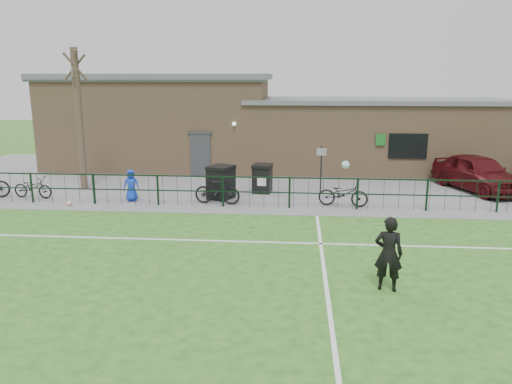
# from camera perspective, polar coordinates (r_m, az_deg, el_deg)

# --- Properties ---
(ground) EXTENTS (90.00, 90.00, 0.00)m
(ground) POSITION_cam_1_polar(r_m,az_deg,el_deg) (11.26, -2.16, -12.25)
(ground) COLOR #285F1C
(ground) RESTS_ON ground
(paving_strip) EXTENTS (34.00, 13.00, 0.02)m
(paving_strip) POSITION_cam_1_polar(r_m,az_deg,el_deg) (24.12, 1.68, 1.54)
(paving_strip) COLOR slate
(paving_strip) RESTS_ON ground
(pitch_line_touch) EXTENTS (28.00, 0.10, 0.01)m
(pitch_line_touch) POSITION_cam_1_polar(r_m,az_deg,el_deg) (18.58, 0.72, -1.96)
(pitch_line_touch) COLOR white
(pitch_line_touch) RESTS_ON ground
(pitch_line_mid) EXTENTS (28.00, 0.10, 0.01)m
(pitch_line_mid) POSITION_cam_1_polar(r_m,az_deg,el_deg) (14.95, -0.32, -5.71)
(pitch_line_mid) COLOR white
(pitch_line_mid) RESTS_ON ground
(pitch_line_perp) EXTENTS (0.10, 16.00, 0.01)m
(pitch_line_perp) POSITION_cam_1_polar(r_m,az_deg,el_deg) (11.21, 8.29, -12.48)
(pitch_line_perp) COLOR white
(pitch_line_perp) RESTS_ON ground
(perimeter_fence) EXTENTS (28.00, 0.10, 1.20)m
(perimeter_fence) POSITION_cam_1_polar(r_m,az_deg,el_deg) (18.63, 0.77, -0.03)
(perimeter_fence) COLOR black
(perimeter_fence) RESTS_ON ground
(bare_tree) EXTENTS (0.30, 0.30, 6.00)m
(bare_tree) POSITION_cam_1_polar(r_m,az_deg,el_deg) (22.66, -19.55, 7.71)
(bare_tree) COLOR #443429
(bare_tree) RESTS_ON ground
(wheelie_bin_left) EXTENTS (1.12, 1.18, 1.25)m
(wheelie_bin_left) POSITION_cam_1_polar(r_m,az_deg,el_deg) (20.02, -4.01, 1.00)
(wheelie_bin_left) COLOR black
(wheelie_bin_left) RESTS_ON paving_strip
(wheelie_bin_right) EXTENTS (0.83, 0.92, 1.12)m
(wheelie_bin_right) POSITION_cam_1_polar(r_m,az_deg,el_deg) (21.10, 0.73, 1.46)
(wheelie_bin_right) COLOR black
(wheelie_bin_right) RESTS_ON paving_strip
(sign_post) EXTENTS (0.07, 0.07, 2.00)m
(sign_post) POSITION_cam_1_polar(r_m,az_deg,el_deg) (21.02, 7.44, 2.54)
(sign_post) COLOR black
(sign_post) RESTS_ON paving_strip
(car_maroon) EXTENTS (3.30, 4.95, 1.56)m
(car_maroon) POSITION_cam_1_polar(r_m,az_deg,el_deg) (23.39, 24.02, 2.03)
(car_maroon) COLOR #4D0D12
(car_maroon) RESTS_ON paving_strip
(bicycle_c) EXTENTS (1.73, 0.78, 0.88)m
(bicycle_c) POSITION_cam_1_polar(r_m,az_deg,el_deg) (22.04, -24.15, 0.49)
(bicycle_c) COLOR black
(bicycle_c) RESTS_ON paving_strip
(bicycle_d) EXTENTS (1.84, 0.73, 1.08)m
(bicycle_d) POSITION_cam_1_polar(r_m,az_deg,el_deg) (19.18, -4.46, 0.19)
(bicycle_d) COLOR black
(bicycle_d) RESTS_ON paving_strip
(bicycle_e) EXTENTS (1.93, 0.92, 0.97)m
(bicycle_e) POSITION_cam_1_polar(r_m,az_deg,el_deg) (19.10, 9.92, -0.19)
(bicycle_e) COLOR black
(bicycle_e) RESTS_ON paving_strip
(spectator_child) EXTENTS (0.71, 0.57, 1.25)m
(spectator_child) POSITION_cam_1_polar(r_m,az_deg,el_deg) (20.19, -14.07, 0.74)
(spectator_child) COLOR blue
(spectator_child) RESTS_ON paving_strip
(goalkeeper_kick) EXTENTS (1.24, 3.19, 2.55)m
(goalkeeper_kick) POSITION_cam_1_polar(r_m,az_deg,el_deg) (11.86, 14.78, -6.58)
(goalkeeper_kick) COLOR black
(goalkeeper_kick) RESTS_ON ground
(ball_ground) EXTENTS (0.22, 0.22, 0.22)m
(ball_ground) POSITION_cam_1_polar(r_m,az_deg,el_deg) (20.27, -20.59, -1.21)
(ball_ground) COLOR white
(ball_ground) RESTS_ON ground
(clubhouse) EXTENTS (24.25, 5.40, 4.96)m
(clubhouse) POSITION_cam_1_polar(r_m,az_deg,el_deg) (26.81, 0.17, 7.48)
(clubhouse) COLOR #9E7B58
(clubhouse) RESTS_ON ground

